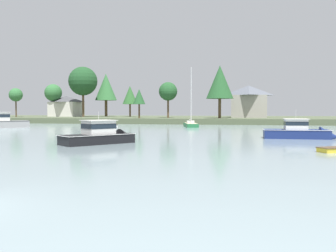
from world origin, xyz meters
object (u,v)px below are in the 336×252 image
cruiser_black (105,138)px  cruiser_navy (303,134)px  dinghy_white (109,126)px  sailboat_green (191,125)px

cruiser_black → cruiser_navy: (21.26, 10.35, -0.04)m
cruiser_navy → dinghy_white: bearing=143.6°
cruiser_navy → dinghy_white: size_ratio=2.14×
cruiser_black → cruiser_navy: 23.65m
cruiser_black → cruiser_navy: bearing=26.0°
cruiser_navy → sailboat_green: sailboat_green is taller
cruiser_navy → sailboat_green: 32.55m
dinghy_white → sailboat_green: size_ratio=0.33×
cruiser_black → sailboat_green: 38.35m
cruiser_black → dinghy_white: bearing=108.8°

